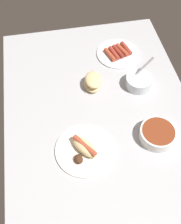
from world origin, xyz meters
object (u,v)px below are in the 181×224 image
(bowl_coleslaw, at_px, (139,81))
(bread_stack, at_px, (92,82))
(plate_hotdog_assembled, at_px, (84,149))
(plate_sausages, at_px, (118,53))
(bowl_chili, at_px, (158,134))

(bowl_coleslaw, bearing_deg, bread_stack, 81.49)
(plate_hotdog_assembled, distance_m, bread_stack, 0.37)
(bowl_coleslaw, relative_size, plate_sausages, 0.65)
(plate_sausages, bearing_deg, plate_hotdog_assembled, 152.72)
(bowl_coleslaw, height_order, bowl_chili, bowl_coleslaw)
(bowl_coleslaw, distance_m, plate_sausages, 0.24)
(plate_sausages, xyz_separation_m, bread_stack, (-0.20, 0.18, 0.03))
(bowl_coleslaw, xyz_separation_m, bowl_chili, (-0.31, 0.00, -0.00))
(bowl_coleslaw, height_order, plate_sausages, bowl_coleslaw)
(plate_sausages, height_order, bread_stack, bread_stack)
(plate_hotdog_assembled, distance_m, bowl_chili, 0.33)
(bowl_chili, relative_size, bread_stack, 1.35)
(bowl_coleslaw, bearing_deg, bowl_chili, 179.33)
(bread_stack, bearing_deg, plate_hotdog_assembled, 163.81)
(bowl_chili, distance_m, plate_sausages, 0.55)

